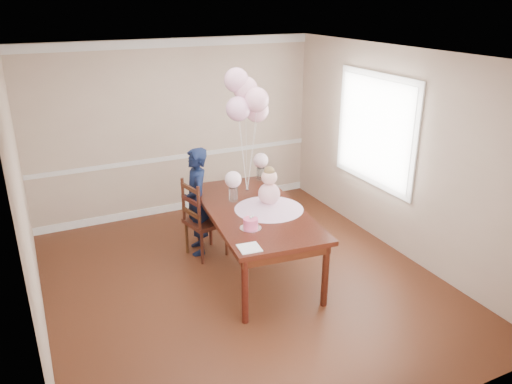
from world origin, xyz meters
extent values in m
cube|color=#38190E|center=(0.00, 0.00, 0.00)|extent=(4.50, 5.00, 0.00)
cube|color=white|center=(0.00, 0.00, 2.70)|extent=(4.50, 5.00, 0.02)
cube|color=tan|center=(0.00, 2.50, 1.35)|extent=(4.50, 0.02, 2.70)
cube|color=tan|center=(0.00, -2.50, 1.35)|extent=(4.50, 0.02, 2.70)
cube|color=tan|center=(-2.25, 0.00, 1.35)|extent=(0.02, 5.00, 2.70)
cube|color=tan|center=(2.25, 0.00, 1.35)|extent=(0.02, 5.00, 2.70)
cube|color=white|center=(0.00, 2.49, 0.90)|extent=(4.50, 0.02, 0.07)
cube|color=silver|center=(0.00, 2.49, 2.63)|extent=(4.50, 0.02, 0.12)
cube|color=white|center=(0.00, 2.49, 0.06)|extent=(4.50, 0.02, 0.12)
cube|color=white|center=(2.23, 0.50, 1.55)|extent=(0.02, 1.66, 1.56)
cube|color=silver|center=(2.21, 0.50, 1.55)|extent=(0.01, 1.50, 1.40)
cube|color=black|center=(0.27, 0.24, 0.81)|extent=(1.35, 2.34, 0.06)
cube|color=black|center=(0.27, 0.24, 0.73)|extent=(1.22, 2.22, 0.11)
cylinder|color=black|center=(-0.31, -0.73, 0.39)|extent=(0.09, 0.09, 0.78)
cylinder|color=black|center=(0.62, -0.83, 0.39)|extent=(0.09, 0.09, 0.78)
cylinder|color=black|center=(-0.09, 1.31, 0.39)|extent=(0.09, 0.09, 0.78)
cylinder|color=black|center=(0.84, 1.21, 0.39)|extent=(0.09, 0.09, 0.78)
cone|color=#DBA2C6|center=(0.43, 0.17, 0.89)|extent=(0.93, 0.93, 0.11)
sphere|color=#F399CD|center=(0.43, 0.17, 1.04)|extent=(0.27, 0.27, 0.27)
sphere|color=#FFBFAF|center=(0.43, 0.17, 1.25)|extent=(0.19, 0.19, 0.19)
sphere|color=brown|center=(0.43, 0.17, 1.32)|extent=(0.13, 0.13, 0.13)
cylinder|color=silver|center=(-0.01, -0.23, 0.84)|extent=(0.27, 0.27, 0.01)
cylinder|color=#E9497B|center=(-0.01, -0.23, 0.90)|extent=(0.18, 0.18, 0.11)
sphere|color=silver|center=(-0.01, -0.23, 0.97)|extent=(0.03, 0.03, 0.03)
sphere|color=silver|center=(0.03, -0.21, 0.97)|extent=(0.03, 0.03, 0.03)
cylinder|color=white|center=(0.13, 0.59, 0.93)|extent=(0.12, 0.12, 0.18)
sphere|color=#FCD4DF|center=(0.13, 0.59, 1.13)|extent=(0.21, 0.21, 0.21)
cylinder|color=silver|center=(0.79, 1.14, 0.93)|extent=(0.12, 0.12, 0.18)
sphere|color=#FCD4DE|center=(0.79, 1.14, 1.13)|extent=(0.21, 0.21, 0.21)
cube|color=white|center=(-0.22, -0.66, 0.84)|extent=(0.25, 0.25, 0.01)
cylinder|color=silver|center=(0.44, 0.84, 0.85)|extent=(0.05, 0.05, 0.02)
sphere|color=#F2ABD1|center=(0.33, 0.85, 1.95)|extent=(0.31, 0.31, 0.31)
sphere|color=#F7AFC2|center=(0.55, 0.77, 2.06)|extent=(0.31, 0.31, 0.31)
sphere|color=#E19FB1|center=(0.48, 0.95, 2.18)|extent=(0.31, 0.31, 0.31)
sphere|color=#E09EB8|center=(0.37, 0.98, 2.29)|extent=(0.31, 0.31, 0.31)
sphere|color=#FDB3C7|center=(0.62, 0.91, 1.90)|extent=(0.31, 0.31, 0.31)
cylinder|color=white|center=(0.39, 0.85, 1.32)|extent=(0.10, 0.02, 0.93)
cylinder|color=white|center=(0.49, 0.81, 1.37)|extent=(0.11, 0.07, 1.04)
cylinder|color=silver|center=(0.46, 0.90, 1.43)|extent=(0.04, 0.10, 1.16)
cylinder|color=white|center=(0.40, 0.91, 1.48)|extent=(0.08, 0.12, 1.26)
cylinder|color=white|center=(0.53, 0.88, 1.29)|extent=(0.16, 0.07, 0.87)
cube|color=#33140E|center=(-0.15, 0.88, 0.48)|extent=(0.56, 0.56, 0.05)
cylinder|color=black|center=(-0.29, 0.65, 0.23)|extent=(0.05, 0.05, 0.46)
cylinder|color=#3A1A10|center=(0.08, 0.74, 0.23)|extent=(0.05, 0.05, 0.46)
cylinder|color=#371D0F|center=(-0.38, 1.03, 0.23)|extent=(0.05, 0.05, 0.46)
cylinder|color=#3C1710|center=(0.00, 1.11, 0.23)|extent=(0.05, 0.05, 0.46)
cylinder|color=#33150E|center=(-0.31, 0.65, 0.79)|extent=(0.05, 0.05, 0.60)
cylinder|color=#3C1A10|center=(-0.40, 1.02, 0.79)|extent=(0.05, 0.05, 0.60)
cube|color=#351C0E|center=(-0.35, 0.84, 0.66)|extent=(0.12, 0.42, 0.05)
cube|color=#33110E|center=(-0.35, 0.84, 0.83)|extent=(0.12, 0.42, 0.05)
cube|color=#391B0F|center=(-0.35, 0.84, 1.00)|extent=(0.12, 0.42, 0.05)
imported|color=#0E1733|center=(-0.22, 1.02, 0.73)|extent=(0.45, 0.59, 1.46)
camera|label=1|loc=(-2.15, -4.82, 3.28)|focal=35.00mm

